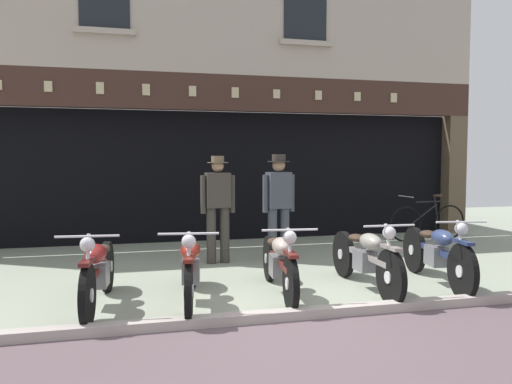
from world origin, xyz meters
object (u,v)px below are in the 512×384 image
object	(u,v)px
salesman_left	(218,204)
advert_board_near	(320,158)
leaning_bicycle	(428,221)
advert_board_far	(365,159)
motorcycle_right	(437,252)
motorcycle_left	(98,270)
shopkeeper_center	(279,201)
motorcycle_center_right	(365,257)
motorcycle_center	(279,261)
motorcycle_center_left	(191,267)

from	to	relation	value
salesman_left	advert_board_near	size ratio (longest dim) A/B	1.69
leaning_bicycle	advert_board_far	bearing A→B (deg)	34.44
motorcycle_right	salesman_left	world-z (taller)	salesman_left
motorcycle_left	salesman_left	size ratio (longest dim) A/B	1.17
motorcycle_left	advert_board_near	xyz separation A→B (m)	(4.36, 4.40, 1.26)
shopkeeper_center	advert_board_far	bearing A→B (deg)	-146.71
motorcycle_center_right	salesman_left	bearing A→B (deg)	-51.82
motorcycle_left	motorcycle_center	bearing A→B (deg)	-173.37
salesman_left	advert_board_near	bearing A→B (deg)	-142.25
motorcycle_left	motorcycle_center_left	xyz separation A→B (m)	(1.02, -0.06, 0.00)
motorcycle_center_right	salesman_left	xyz separation A→B (m)	(-1.52, 2.09, 0.52)
motorcycle_center	salesman_left	bearing A→B (deg)	-72.79
advert_board_near	advert_board_far	world-z (taller)	advert_board_near
motorcycle_left	leaning_bicycle	size ratio (longest dim) A/B	1.12
motorcycle_left	advert_board_near	world-z (taller)	advert_board_near
motorcycle_center	leaning_bicycle	bearing A→B (deg)	-135.77
motorcycle_left	advert_board_far	size ratio (longest dim) A/B	1.93
motorcycle_right	motorcycle_left	bearing A→B (deg)	8.83
motorcycle_center_left	salesman_left	bearing A→B (deg)	-99.26
motorcycle_center	motorcycle_right	distance (m)	2.16
motorcycle_center_left	motorcycle_left	bearing A→B (deg)	5.48
motorcycle_center_left	advert_board_far	bearing A→B (deg)	-125.69
advert_board_far	leaning_bicycle	xyz separation A→B (m)	(0.87, -1.13, -1.28)
shopkeeper_center	leaning_bicycle	bearing A→B (deg)	-168.79
motorcycle_left	shopkeeper_center	size ratio (longest dim) A/B	1.15
advert_board_near	motorcycle_center_right	bearing A→B (deg)	-104.24
advert_board_near	advert_board_far	bearing A→B (deg)	0.00
motorcycle_center_left	salesman_left	size ratio (longest dim) A/B	1.20
motorcycle_right	salesman_left	xyz separation A→B (m)	(-2.55, 2.08, 0.51)
motorcycle_center	salesman_left	distance (m)	2.15
shopkeeper_center	leaning_bicycle	size ratio (longest dim) A/B	0.97
motorcycle_center_left	motorcycle_right	size ratio (longest dim) A/B	0.99
motorcycle_center	advert_board_far	world-z (taller)	advert_board_far
motorcycle_center_right	advert_board_far	bearing A→B (deg)	-113.86
advert_board_near	leaning_bicycle	xyz separation A→B (m)	(1.91, -1.13, -1.29)
leaning_bicycle	shopkeeper_center	bearing A→B (deg)	106.15
leaning_bicycle	motorcycle_center	bearing A→B (deg)	124.69
motorcycle_right	advert_board_near	world-z (taller)	advert_board_near
shopkeeper_center	leaning_bicycle	distance (m)	3.83
salesman_left	motorcycle_center_right	bearing A→B (deg)	122.27
motorcycle_left	shopkeeper_center	bearing A→B (deg)	-137.35
motorcycle_right	advert_board_far	xyz separation A→B (m)	(1.13, 4.41, 1.23)
shopkeeper_center	advert_board_far	xyz separation A→B (m)	(2.70, 2.39, 0.69)
motorcycle_center_left	shopkeeper_center	world-z (taller)	shopkeeper_center
motorcycle_center_right	leaning_bicycle	size ratio (longest dim) A/B	1.16
motorcycle_left	advert_board_near	distance (m)	6.32
advert_board_near	advert_board_far	size ratio (longest dim) A/B	0.97
motorcycle_center_left	salesman_left	world-z (taller)	salesman_left
motorcycle_center_left	motorcycle_center	distance (m)	1.09
motorcycle_center_left	advert_board_far	size ratio (longest dim) A/B	1.98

